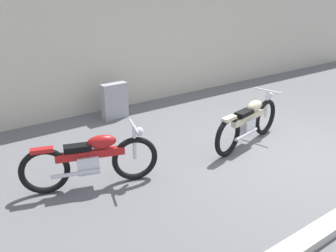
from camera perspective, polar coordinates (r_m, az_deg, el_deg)
The scene contains 5 objects.
ground_plane at distance 6.47m, azimuth 19.34°, elevation -4.78°, with size 40.00×40.00×0.00m, color slate.
building_wall at distance 9.02m, azimuth -2.36°, elevation 13.30°, with size 18.00×0.30×2.88m, color beige.
stone_marker at distance 7.86m, azimuth -8.47°, elevation 3.95°, with size 0.56×0.20×0.78m, color #9E9EA3.
motorcycle_cream at distance 6.63m, azimuth 12.71°, elevation 0.66°, with size 1.97×0.67×0.90m.
motorcycle_red at distance 5.23m, azimuth -11.95°, elevation -5.25°, with size 1.89×0.81×0.88m.
Camera 1 is at (-4.92, -3.18, 2.75)m, focal length 38.37 mm.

